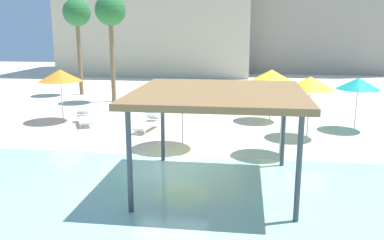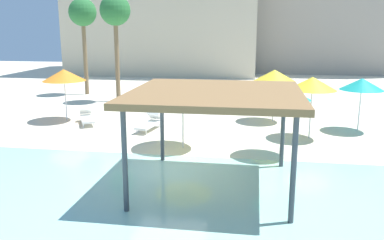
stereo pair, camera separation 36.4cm
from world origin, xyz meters
The scene contains 12 objects.
ground_plane centered at (0.00, 0.00, 0.00)m, with size 80.00×80.00×0.00m, color beige.
shade_pavilion centered at (1.69, -1.17, 2.76)m, with size 4.86×4.86×2.92m.
beach_umbrella_teal_0 centered at (7.56, 6.61, 2.17)m, with size 1.94×1.94×2.44m.
beach_umbrella_yellow_3 centered at (5.18, 4.97, 2.37)m, with size 2.03×2.03×2.65m.
beach_umbrella_teal_4 centered at (3.81, 2.24, 2.40)m, with size 1.98×1.98×2.68m.
beach_umbrella_orange_5 centered at (-6.73, 6.53, 2.33)m, with size 2.15×2.15×2.63m.
beach_umbrella_yellow_6 centered at (3.74, 8.01, 2.33)m, with size 2.12×2.12×2.62m.
beach_umbrella_yellow_7 centered at (0.04, 2.71, 2.36)m, with size 2.39×2.39×2.70m.
lounge_chair_0 centered at (-5.40, 6.02, 0.33)m, with size 1.39×1.96×0.74m.
lounge_chair_3 centered at (-2.00, 5.29, 0.33)m, with size 0.93×1.97×0.74m.
palm_tree_0 centered at (-9.09, 14.65, 5.50)m, with size 1.90×1.90×6.63m.
palm_tree_1 centered at (-5.92, 12.26, 5.53)m, with size 1.90×1.90×6.66m.
Camera 1 is at (2.45, -12.68, 4.70)m, focal length 38.04 mm.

